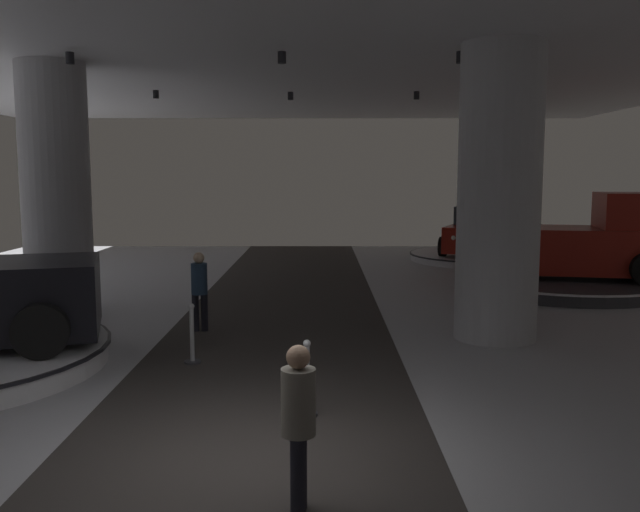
# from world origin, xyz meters

# --- Properties ---
(ground) EXTENTS (24.00, 44.00, 0.06)m
(ground) POSITION_xyz_m (0.00, 0.00, -0.02)
(ground) COLOR #B2B2B7
(column_right) EXTENTS (1.54, 1.54, 5.50)m
(column_right) POSITION_xyz_m (4.17, 5.57, 2.75)
(column_right) COLOR #ADADB2
(column_right) RESTS_ON ground
(column_left) EXTENTS (1.46, 1.46, 5.50)m
(column_left) POSITION_xyz_m (-4.94, 7.66, 2.75)
(column_left) COLOR #ADADB2
(column_left) RESTS_ON ground
(display_platform_deep_right) EXTENTS (5.00, 5.00, 0.27)m
(display_platform_deep_right) POSITION_xyz_m (6.60, 17.13, 0.15)
(display_platform_deep_right) COLOR silver
(display_platform_deep_right) RESTS_ON ground
(display_car_deep_right) EXTENTS (3.44, 4.57, 1.71)m
(display_car_deep_right) POSITION_xyz_m (6.62, 17.16, 1.04)
(display_car_deep_right) COLOR maroon
(display_car_deep_right) RESTS_ON display_platform_deep_right
(display_platform_far_right) EXTENTS (5.75, 5.75, 0.33)m
(display_platform_far_right) POSITION_xyz_m (7.47, 11.13, 0.19)
(display_platform_far_right) COLOR #333338
(display_platform_far_right) RESTS_ON ground
(pickup_truck_far_right) EXTENTS (5.61, 3.48, 2.30)m
(pickup_truck_far_right) POSITION_xyz_m (7.79, 11.07, 1.27)
(pickup_truck_far_right) COLOR maroon
(pickup_truck_far_right) RESTS_ON display_platform_far_right
(visitor_walking_near) EXTENTS (0.32, 0.32, 1.59)m
(visitor_walking_near) POSITION_xyz_m (0.62, -1.06, 0.91)
(visitor_walking_near) COLOR black
(visitor_walking_near) RESTS_ON ground
(visitor_walking_far) EXTENTS (0.32, 0.32, 1.59)m
(visitor_walking_far) POSITION_xyz_m (-1.58, 6.14, 0.91)
(visitor_walking_far) COLOR black
(visitor_walking_far) RESTS_ON ground
(stanchion_a) EXTENTS (0.28, 0.28, 1.01)m
(stanchion_a) POSITION_xyz_m (0.65, 1.44, 0.37)
(stanchion_a) COLOR #333338
(stanchion_a) RESTS_ON ground
(stanchion_b) EXTENTS (0.28, 0.28, 1.01)m
(stanchion_b) POSITION_xyz_m (-1.30, 3.86, 0.37)
(stanchion_b) COLOR #333338
(stanchion_b) RESTS_ON ground
(stanchion_c) EXTENTS (0.28, 0.28, 1.01)m
(stanchion_c) POSITION_xyz_m (-3.56, 4.60, 0.37)
(stanchion_c) COLOR #333338
(stanchion_c) RESTS_ON ground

